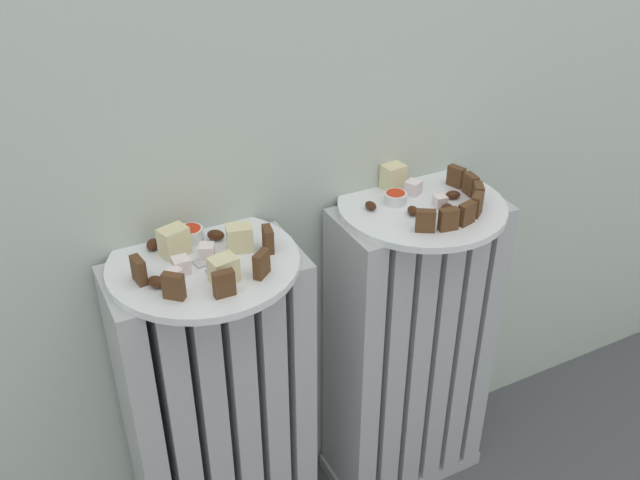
% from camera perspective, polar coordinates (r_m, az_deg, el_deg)
% --- Properties ---
extents(radiator_left, '(0.32, 0.16, 0.65)m').
position_cam_1_polar(radiator_left, '(1.29, -8.11, -14.34)').
color(radiator_left, '#B2B2B7').
rests_on(radiator_left, ground_plane).
extents(radiator_right, '(0.32, 0.16, 0.65)m').
position_cam_1_polar(radiator_right, '(1.42, 7.23, -9.14)').
color(radiator_right, '#B2B2B7').
rests_on(radiator_right, ground_plane).
extents(plate_left, '(0.29, 0.29, 0.01)m').
position_cam_1_polar(plate_left, '(1.08, -9.42, -1.86)').
color(plate_left, white).
rests_on(plate_left, radiator_left).
extents(plate_right, '(0.29, 0.29, 0.01)m').
position_cam_1_polar(plate_right, '(1.23, 8.25, 2.74)').
color(plate_right, white).
rests_on(plate_right, radiator_right).
extents(dark_cake_slice_left_0, '(0.02, 0.03, 0.04)m').
position_cam_1_polar(dark_cake_slice_left_0, '(1.04, -14.50, -2.40)').
color(dark_cake_slice_left_0, '#56351E').
rests_on(dark_cake_slice_left_0, plate_left).
extents(dark_cake_slice_left_1, '(0.03, 0.03, 0.04)m').
position_cam_1_polar(dark_cake_slice_left_1, '(0.99, -11.81, -3.70)').
color(dark_cake_slice_left_1, '#56351E').
rests_on(dark_cake_slice_left_1, plate_left).
extents(dark_cake_slice_left_2, '(0.03, 0.01, 0.04)m').
position_cam_1_polar(dark_cake_slice_left_2, '(0.98, -7.80, -3.53)').
color(dark_cake_slice_left_2, '#56351E').
rests_on(dark_cake_slice_left_2, plate_left).
extents(dark_cake_slice_left_3, '(0.03, 0.03, 0.04)m').
position_cam_1_polar(dark_cake_slice_left_3, '(1.02, -4.78, -1.96)').
color(dark_cake_slice_left_3, '#56351E').
rests_on(dark_cake_slice_left_3, plate_left).
extents(dark_cake_slice_left_4, '(0.02, 0.03, 0.04)m').
position_cam_1_polar(dark_cake_slice_left_4, '(1.08, -4.24, 0.06)').
color(dark_cake_slice_left_4, '#56351E').
rests_on(dark_cake_slice_left_4, plate_left).
extents(marble_cake_slice_left_0, '(0.04, 0.04, 0.04)m').
position_cam_1_polar(marble_cake_slice_left_0, '(1.01, -7.83, -2.40)').
color(marble_cake_slice_left_0, beige).
rests_on(marble_cake_slice_left_0, plate_left).
extents(marble_cake_slice_left_1, '(0.05, 0.04, 0.05)m').
position_cam_1_polar(marble_cake_slice_left_1, '(1.09, -11.77, -0.12)').
color(marble_cake_slice_left_1, beige).
rests_on(marble_cake_slice_left_1, plate_left).
extents(marble_cake_slice_left_2, '(0.05, 0.04, 0.04)m').
position_cam_1_polar(marble_cake_slice_left_2, '(1.08, -6.54, 0.17)').
color(marble_cake_slice_left_2, beige).
rests_on(marble_cake_slice_left_2, plate_left).
extents(turkish_delight_left_0, '(0.03, 0.03, 0.02)m').
position_cam_1_polar(turkish_delight_left_0, '(1.07, -9.17, -0.91)').
color(turkish_delight_left_0, white).
rests_on(turkish_delight_left_0, plate_left).
extents(turkish_delight_left_1, '(0.03, 0.03, 0.02)m').
position_cam_1_polar(turkish_delight_left_1, '(1.03, -11.78, -2.83)').
color(turkish_delight_left_1, white).
rests_on(turkish_delight_left_1, plate_left).
extents(turkish_delight_left_2, '(0.02, 0.02, 0.02)m').
position_cam_1_polar(turkish_delight_left_2, '(1.05, -11.20, -2.03)').
color(turkish_delight_left_2, white).
rests_on(turkish_delight_left_2, plate_left).
extents(medjool_date_left_0, '(0.03, 0.03, 0.02)m').
position_cam_1_polar(medjool_date_left_0, '(1.12, -8.46, 0.40)').
color(medjool_date_left_0, '#3D1E0F').
rests_on(medjool_date_left_0, plate_left).
extents(medjool_date_left_1, '(0.03, 0.03, 0.02)m').
position_cam_1_polar(medjool_date_left_1, '(1.02, -13.13, -3.34)').
color(medjool_date_left_1, '#3D1E0F').
rests_on(medjool_date_left_1, plate_left).
extents(medjool_date_left_2, '(0.03, 0.03, 0.01)m').
position_cam_1_polar(medjool_date_left_2, '(1.11, -13.43, -0.35)').
color(medjool_date_left_2, '#3D1E0F').
rests_on(medjool_date_left_2, plate_left).
extents(jam_bowl_left, '(0.04, 0.04, 0.02)m').
position_cam_1_polar(jam_bowl_left, '(1.12, -10.46, 0.53)').
color(jam_bowl_left, white).
rests_on(jam_bowl_left, plate_left).
extents(dark_cake_slice_right_0, '(0.03, 0.03, 0.04)m').
position_cam_1_polar(dark_cake_slice_right_0, '(1.14, 8.56, 1.55)').
color(dark_cake_slice_right_0, '#56351E').
rests_on(dark_cake_slice_right_0, plate_right).
extents(dark_cake_slice_right_1, '(0.03, 0.02, 0.04)m').
position_cam_1_polar(dark_cake_slice_right_1, '(1.15, 10.39, 1.66)').
color(dark_cake_slice_right_1, '#56351E').
rests_on(dark_cake_slice_right_1, plate_right).
extents(dark_cake_slice_right_2, '(0.03, 0.02, 0.04)m').
position_cam_1_polar(dark_cake_slice_right_2, '(1.17, 11.82, 2.11)').
color(dark_cake_slice_right_2, '#56351E').
rests_on(dark_cake_slice_right_2, plate_right).
extents(dark_cake_slice_right_3, '(0.03, 0.03, 0.04)m').
position_cam_1_polar(dark_cake_slice_right_3, '(1.20, 12.63, 2.81)').
color(dark_cake_slice_right_3, '#56351E').
rests_on(dark_cake_slice_right_3, plate_right).
extents(dark_cake_slice_right_4, '(0.03, 0.03, 0.04)m').
position_cam_1_polar(dark_cake_slice_right_4, '(1.23, 12.71, 3.63)').
color(dark_cake_slice_right_4, '#56351E').
rests_on(dark_cake_slice_right_4, plate_right).
extents(dark_cake_slice_right_5, '(0.02, 0.03, 0.04)m').
position_cam_1_polar(dark_cake_slice_right_5, '(1.27, 12.12, 4.42)').
color(dark_cake_slice_right_5, '#56351E').
rests_on(dark_cake_slice_right_5, plate_right).
extents(dark_cake_slice_right_6, '(0.02, 0.03, 0.04)m').
position_cam_1_polar(dark_cake_slice_right_6, '(1.29, 10.99, 5.09)').
color(dark_cake_slice_right_6, '#56351E').
rests_on(dark_cake_slice_right_6, plate_right).
extents(marble_cake_slice_right_0, '(0.04, 0.03, 0.04)m').
position_cam_1_polar(marble_cake_slice_right_0, '(1.26, 5.96, 5.14)').
color(marble_cake_slice_right_0, beige).
rests_on(marble_cake_slice_right_0, plate_right).
extents(turkish_delight_right_0, '(0.03, 0.03, 0.02)m').
position_cam_1_polar(turkish_delight_right_0, '(1.25, 7.57, 4.23)').
color(turkish_delight_right_0, white).
rests_on(turkish_delight_right_0, plate_right).
extents(turkish_delight_right_1, '(0.02, 0.02, 0.02)m').
position_cam_1_polar(turkish_delight_right_1, '(1.22, 9.72, 3.12)').
color(turkish_delight_right_1, white).
rests_on(turkish_delight_right_1, plate_right).
extents(medjool_date_right_0, '(0.03, 0.02, 0.01)m').
position_cam_1_polar(medjool_date_right_0, '(1.25, 10.74, 3.62)').
color(medjool_date_right_0, '#3D1E0F').
rests_on(medjool_date_right_0, plate_right).
extents(medjool_date_right_1, '(0.02, 0.03, 0.01)m').
position_cam_1_polar(medjool_date_right_1, '(1.20, 4.13, 2.79)').
color(medjool_date_right_1, '#3D1E0F').
rests_on(medjool_date_right_1, plate_right).
extents(medjool_date_right_2, '(0.02, 0.02, 0.02)m').
position_cam_1_polar(medjool_date_right_2, '(1.20, 10.26, 2.50)').
color(medjool_date_right_2, '#3D1E0F').
rests_on(medjool_date_right_2, plate_right).
extents(medjool_date_right_3, '(0.02, 0.02, 0.02)m').
position_cam_1_polar(medjool_date_right_3, '(1.19, 7.55, 2.37)').
color(medjool_date_right_3, '#3D1E0F').
rests_on(medjool_date_right_3, plate_right).
extents(jam_bowl_right, '(0.04, 0.04, 0.02)m').
position_cam_1_polar(jam_bowl_right, '(1.22, 6.14, 3.48)').
color(jam_bowl_right, white).
rests_on(jam_bowl_right, plate_right).
extents(fork, '(0.02, 0.09, 0.00)m').
position_cam_1_polar(fork, '(1.05, -9.01, -2.53)').
color(fork, '#B7B7BC').
rests_on(fork, plate_left).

